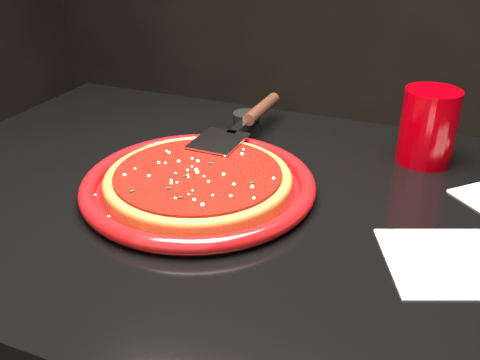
% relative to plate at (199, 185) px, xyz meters
% --- Properties ---
extents(plate, '(0.44, 0.44, 0.03)m').
position_rel_plate_xyz_m(plate, '(0.00, 0.00, 0.00)').
color(plate, maroon).
rests_on(plate, table).
extents(pizza_crust, '(0.36, 0.36, 0.02)m').
position_rel_plate_xyz_m(pizza_crust, '(-0.00, 0.00, 0.00)').
color(pizza_crust, brown).
rests_on(pizza_crust, plate).
extents(pizza_crust_rim, '(0.36, 0.36, 0.02)m').
position_rel_plate_xyz_m(pizza_crust_rim, '(-0.00, 0.00, 0.01)').
color(pizza_crust_rim, brown).
rests_on(pizza_crust_rim, plate).
extents(pizza_sauce, '(0.31, 0.31, 0.01)m').
position_rel_plate_xyz_m(pizza_sauce, '(-0.00, 0.00, 0.02)').
color(pizza_sauce, maroon).
rests_on(pizza_sauce, plate).
extents(parmesan_dusting, '(0.26, 0.26, 0.01)m').
position_rel_plate_xyz_m(parmesan_dusting, '(-0.00, 0.00, 0.02)').
color(parmesan_dusting, '#F6EBBE').
rests_on(parmesan_dusting, plate).
extents(basil_flecks, '(0.24, 0.24, 0.00)m').
position_rel_plate_xyz_m(basil_flecks, '(-0.00, 0.00, 0.02)').
color(basil_flecks, black).
rests_on(basil_flecks, plate).
extents(pizza_server, '(0.10, 0.35, 0.03)m').
position_rel_plate_xyz_m(pizza_server, '(-0.01, 0.21, 0.03)').
color(pizza_server, '#ADB0B4').
rests_on(pizza_server, plate).
extents(cup, '(0.12, 0.12, 0.13)m').
position_rel_plate_xyz_m(cup, '(0.32, 0.26, 0.05)').
color(cup, '#8A0006').
rests_on(cup, table).
extents(napkin_a, '(0.20, 0.20, 0.00)m').
position_rel_plate_xyz_m(napkin_a, '(0.38, -0.05, -0.01)').
color(napkin_a, white).
rests_on(napkin_a, table).
extents(ramekin, '(0.06, 0.06, 0.04)m').
position_rel_plate_xyz_m(ramekin, '(-0.02, 0.27, 0.01)').
color(ramekin, black).
rests_on(ramekin, table).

